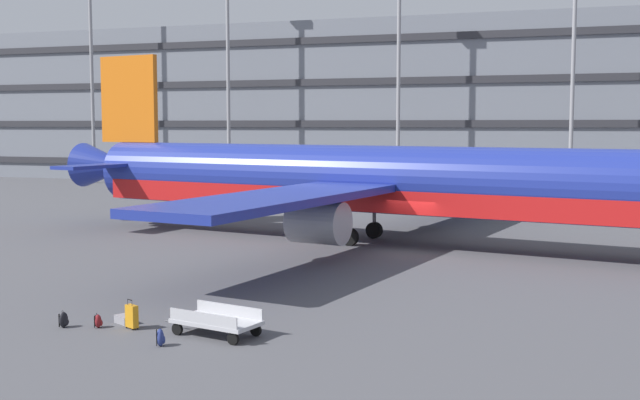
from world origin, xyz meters
The scene contains 13 objects.
ground_plane centered at (0.00, 0.00, 0.00)m, with size 600.00×600.00×0.00m, color #4C4C51.
terminal_structure centered at (0.00, 47.55, 8.43)m, with size 139.73×16.10×16.87m.
airliner centered at (-2.08, 2.49, 3.19)m, with size 42.05×34.35×10.48m.
light_mast_far_left centered at (-42.26, 35.26, 14.93)m, with size 1.80×0.50×26.36m.
light_mast_left centered at (-26.28, 35.26, 13.62)m, with size 1.80×0.50×23.80m.
light_mast_center_left centered at (-8.81, 35.26, 12.35)m, with size 1.80×0.50×21.34m.
light_mast_center_right centered at (6.70, 35.26, 14.13)m, with size 1.80×0.50×24.79m.
suitcase_purple centered at (-4.90, -17.07, 0.40)m, with size 0.49×0.37×0.93m.
suitcase_scuffed centered at (-5.49, -16.56, 0.12)m, with size 0.76×0.64×0.25m.
backpack_large centered at (-3.09, -18.48, 0.24)m, with size 0.36×0.40×0.56m.
backpack_laid_flat centered at (-5.95, -17.29, 0.20)m, with size 0.33×0.36×0.47m.
backpack_orange centered at (-6.97, -17.61, 0.23)m, with size 0.25×0.36×0.53m.
baggage_cart centered at (-2.10, -16.94, 0.43)m, with size 3.37×1.83×0.82m.
Camera 1 is at (8.24, -37.81, 6.25)m, focal length 44.55 mm.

